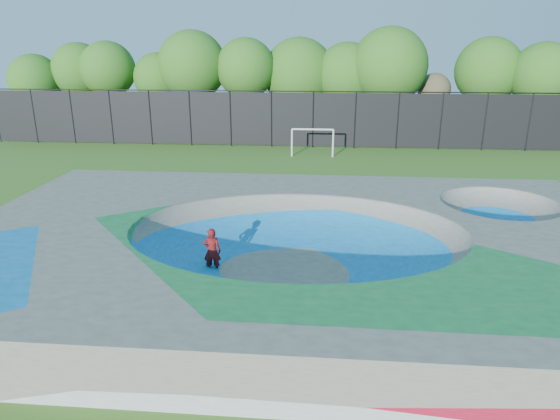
{
  "coord_description": "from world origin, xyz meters",
  "views": [
    {
      "loc": [
        0.76,
        -15.13,
        7.15
      ],
      "look_at": [
        -0.82,
        3.0,
        1.1
      ],
      "focal_mm": 32.0,
      "sensor_mm": 36.0,
      "label": 1
    }
  ],
  "objects": [
    {
      "name": "ground",
      "position": [
        0.0,
        0.0,
        0.0
      ],
      "size": [
        120.0,
        120.0,
        0.0
      ],
      "primitive_type": "plane",
      "color": "#3A661C",
      "rests_on": "ground"
    },
    {
      "name": "skate_deck",
      "position": [
        0.0,
        0.0,
        0.75
      ],
      "size": [
        22.0,
        14.0,
        1.5
      ],
      "primitive_type": "cube",
      "color": "gray",
      "rests_on": "ground"
    },
    {
      "name": "skater",
      "position": [
        -2.73,
        -0.46,
        0.78
      ],
      "size": [
        0.59,
        0.41,
        1.57
      ],
      "primitive_type": "imported",
      "rotation": [
        0.0,
        0.0,
        3.19
      ],
      "color": "red",
      "rests_on": "ground"
    },
    {
      "name": "skateboard",
      "position": [
        -2.73,
        -0.46,
        0.03
      ],
      "size": [
        0.79,
        0.25,
        0.05
      ],
      "primitive_type": "cube",
      "rotation": [
        0.0,
        0.0,
        -0.03
      ],
      "color": "black",
      "rests_on": "ground"
    },
    {
      "name": "soccer_goal",
      "position": [
        0.05,
        17.84,
        1.3
      ],
      "size": [
        2.86,
        0.12,
        1.88
      ],
      "color": "silver",
      "rests_on": "ground"
    },
    {
      "name": "fence",
      "position": [
        0.0,
        21.0,
        2.1
      ],
      "size": [
        48.09,
        0.09,
        4.04
      ],
      "color": "black",
      "rests_on": "ground"
    },
    {
      "name": "treeline",
      "position": [
        1.31,
        26.0,
        5.11
      ],
      "size": [
        52.45,
        7.73,
        8.52
      ],
      "color": "#4C3126",
      "rests_on": "ground"
    }
  ]
}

